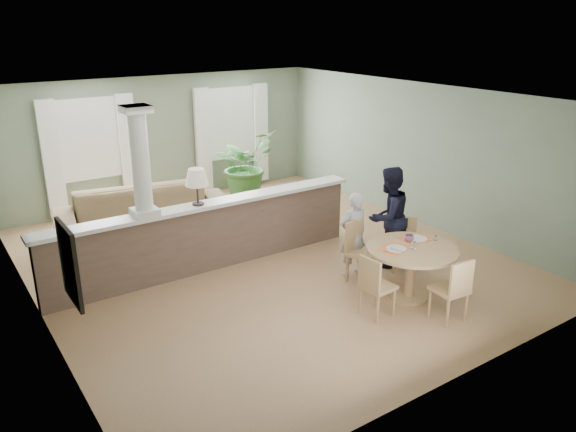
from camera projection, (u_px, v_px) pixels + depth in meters
ground at (264, 259)px, 9.40m from camera, size 8.00×8.00×0.00m
room_shell at (241, 147)px, 9.27m from camera, size 7.02×8.02×2.71m
pony_wall at (203, 228)px, 8.80m from camera, size 5.32×0.38×2.70m
sofa at (146, 216)px, 10.12m from camera, size 3.27×1.76×0.90m
houseplant at (245, 164)px, 12.45m from camera, size 1.68×1.58×1.50m
dining_table at (411, 258)px, 7.93m from camera, size 1.28×1.28×0.88m
chair_far_boy at (360, 248)px, 8.50m from camera, size 0.52×0.52×0.96m
chair_far_man at (404, 241)px, 8.94m from camera, size 0.54×0.54×0.84m
chair_near at (454, 288)px, 7.33m from camera, size 0.44×0.44×0.91m
chair_side at (374, 284)px, 7.46m from camera, size 0.43×0.43×0.88m
child_person at (353, 235)px, 8.62m from camera, size 0.51×0.35×1.36m
man_person at (388, 217)px, 8.95m from camera, size 0.84×0.68×1.65m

